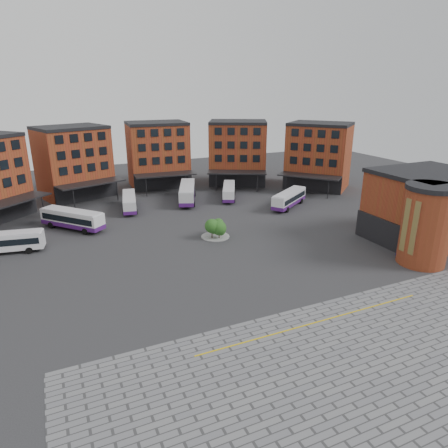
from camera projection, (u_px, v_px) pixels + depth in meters
name	position (u px, v px, depth m)	size (l,w,h in m)	color
ground	(238.00, 270.00, 50.96)	(160.00, 160.00, 0.00)	#28282B
paving_zone	(377.00, 372.00, 32.76)	(50.00, 22.00, 0.02)	slate
yellow_line	(317.00, 322.00, 39.65)	(26.00, 0.15, 0.02)	gold
main_building	(133.00, 165.00, 79.71)	(94.14, 42.48, 14.60)	brown
east_building	(425.00, 210.00, 57.68)	(17.40, 15.40, 10.60)	brown
tree_island	(216.00, 228.00, 61.01)	(4.40, 4.40, 3.18)	gray
bus_a	(3.00, 241.00, 55.56)	(10.65, 4.12, 2.94)	silver
bus_b	(72.00, 219.00, 64.92)	(9.51, 10.27, 3.21)	silver
bus_c	(129.00, 202.00, 75.21)	(4.19, 10.46, 2.87)	silver
bus_d	(187.00, 192.00, 80.39)	(7.06, 12.52, 3.47)	silver
bus_e	(229.00, 191.00, 82.62)	(6.57, 10.21, 2.87)	white
bus_f	(289.00, 198.00, 76.95)	(10.47, 8.21, 3.08)	white
blue_car	(414.00, 255.00, 53.64)	(1.48, 4.24, 1.40)	#0C0B92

